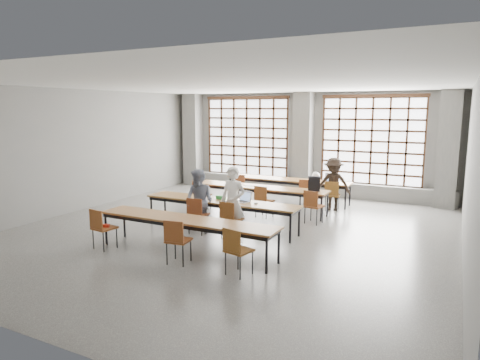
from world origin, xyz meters
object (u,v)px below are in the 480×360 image
desk_row_c (221,203)px  chair_near_left (101,225)px  chair_mid_left (200,192)px  mouse (256,203)px  red_pouch (104,226)px  student_female (199,201)px  phone (225,201)px  chair_back_left (240,185)px  student_male (233,203)px  chair_back_right (332,193)px  chair_front_right (230,216)px  student_back (333,184)px  chair_mid_right (313,203)px  laptop_back (330,180)px  chair_mid_centre (263,198)px  desk_row_b (260,189)px  backpack (314,184)px  chair_near_mid (177,237)px  green_box (221,198)px  laptop_front (243,199)px  chair_back_mid (306,190)px  chair_near_right (236,247)px  desk_row_d (186,222)px  desk_row_a (288,181)px  chair_front_left (197,212)px  plastic_bag (316,176)px

desk_row_c → chair_near_left: bearing=-120.3°
chair_mid_left → mouse: size_ratio=8.98×
desk_row_c → red_pouch: size_ratio=20.00×
student_female → phone: (0.48, 0.40, -0.03)m
chair_back_left → student_male: (1.67, -3.63, 0.29)m
student_female → chair_back_right: bearing=62.6°
chair_front_right → student_back: student_back is taller
chair_mid_right → laptop_back: size_ratio=2.32×
chair_mid_right → student_male: bearing=-122.2°
red_pouch → chair_front_right: bearing=41.4°
chair_mid_centre → phone: 1.64m
desk_row_b → laptop_back: bearing=47.5°
desk_row_c → chair_back_left: (-1.07, 3.13, -0.13)m
chair_mid_left → red_pouch: chair_mid_left is taller
student_back → red_pouch: student_back is taller
chair_back_left → backpack: (2.74, -0.95, 0.39)m
chair_back_right → chair_front_right: bearing=-109.6°
student_female → laptop_back: student_female is taller
chair_back_right → chair_near_mid: 5.82m
desk_row_c → chair_front_right: bearing=-46.8°
backpack → chair_near_left: bearing=-141.4°
mouse → green_box: green_box is taller
chair_near_left → mouse: 3.47m
mouse → phone: 0.77m
laptop_front → laptop_back: (1.10, 3.76, 0.00)m
desk_row_b → chair_back_right: size_ratio=4.55×
chair_mid_centre → chair_back_mid: bearing=67.4°
chair_back_right → chair_front_right: same height
chair_back_right → phone: 3.68m
desk_row_b → chair_near_right: 4.92m
desk_row_d → student_back: student_back is taller
desk_row_a → chair_front_left: bearing=-98.0°
chair_near_mid → backpack: backpack is taller
chair_front_right → green_box: chair_front_right is taller
chair_mid_left → backpack: bearing=11.9°
chair_mid_centre → student_male: student_male is taller
chair_front_right → red_pouch: (-2.04, -1.80, -0.04)m
desk_row_b → chair_back_left: chair_back_left is taller
plastic_bag → backpack: bearing=-74.4°
chair_front_left → red_pouch: bearing=-122.8°
chair_near_mid → phone: (-0.28, 2.40, 0.20)m
desk_row_d → chair_front_left: chair_front_left is taller
chair_near_right → chair_mid_right: bearing=88.1°
desk_row_c → chair_back_right: (1.93, 3.13, -0.13)m
chair_mid_left → student_female: (1.24, -2.00, 0.23)m
chair_back_left → student_back: (2.99, 0.13, 0.24)m
desk_row_b → green_box: green_box is taller
chair_near_right → green_box: 3.15m
chair_back_mid → student_back: 0.83m
desk_row_d → chair_mid_right: bearing=64.5°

